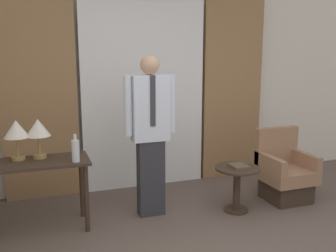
% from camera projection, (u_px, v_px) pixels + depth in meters
% --- Properties ---
extents(wall_back, '(10.00, 0.06, 2.70)m').
position_uv_depth(wall_back, '(142.00, 87.00, 5.07)').
color(wall_back, silver).
rests_on(wall_back, ground_plane).
extents(curtain_sheer_center, '(1.66, 0.06, 2.58)m').
position_uv_depth(curtain_sheer_center, '(144.00, 92.00, 4.96)').
color(curtain_sheer_center, white).
rests_on(curtain_sheer_center, ground_plane).
extents(curtain_drape_left, '(0.91, 0.06, 2.58)m').
position_uv_depth(curtain_drape_left, '(39.00, 96.00, 4.52)').
color(curtain_drape_left, '#997047').
rests_on(curtain_drape_left, ground_plane).
extents(curtain_drape_right, '(0.91, 0.06, 2.58)m').
position_uv_depth(curtain_drape_right, '(232.00, 89.00, 5.40)').
color(curtain_drape_right, '#997047').
rests_on(curtain_drape_right, ground_plane).
extents(desk, '(1.16, 0.51, 0.73)m').
position_uv_depth(desk, '(30.00, 173.00, 3.72)').
color(desk, '#38281E').
rests_on(desk, ground_plane).
extents(table_lamp_left, '(0.24, 0.24, 0.41)m').
position_uv_depth(table_lamp_left, '(16.00, 131.00, 3.71)').
color(table_lamp_left, '#9E7F47').
rests_on(table_lamp_left, desk).
extents(table_lamp_right, '(0.24, 0.24, 0.41)m').
position_uv_depth(table_lamp_right, '(38.00, 130.00, 3.78)').
color(table_lamp_right, '#9E7F47').
rests_on(table_lamp_right, desk).
extents(bottle_near_edge, '(0.08, 0.08, 0.28)m').
position_uv_depth(bottle_near_edge, '(75.00, 150.00, 3.68)').
color(bottle_near_edge, silver).
rests_on(bottle_near_edge, desk).
extents(person, '(0.58, 0.21, 1.77)m').
position_uv_depth(person, '(150.00, 129.00, 4.06)').
color(person, '#2D2D33').
rests_on(person, ground_plane).
extents(armchair, '(0.58, 0.57, 0.88)m').
position_uv_depth(armchair, '(284.00, 174.00, 4.63)').
color(armchair, '#38281E').
rests_on(armchair, ground_plane).
extents(side_table, '(0.51, 0.51, 0.52)m').
position_uv_depth(side_table, '(237.00, 181.00, 4.26)').
color(side_table, '#38281E').
rests_on(side_table, ground_plane).
extents(book, '(0.17, 0.21, 0.03)m').
position_uv_depth(book, '(239.00, 166.00, 4.23)').
color(book, brown).
rests_on(book, side_table).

